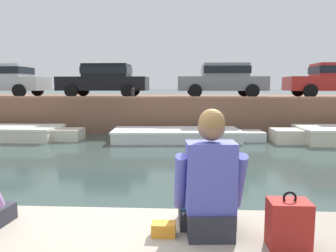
% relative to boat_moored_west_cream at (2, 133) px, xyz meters
% --- Properties ---
extents(ground_plane, '(400.00, 400.00, 0.00)m').
position_rel_boat_moored_west_cream_xyz_m(ground_plane, '(6.39, -3.84, -0.25)').
color(ground_plane, '#384C47').
extents(far_quay_wall, '(60.00, 6.00, 1.53)m').
position_rel_boat_moored_west_cream_xyz_m(far_quay_wall, '(6.39, 4.54, 0.51)').
color(far_quay_wall, brown).
rests_on(far_quay_wall, ground).
extents(far_wall_coping, '(60.00, 0.24, 0.08)m').
position_rel_boat_moored_west_cream_xyz_m(far_wall_coping, '(6.39, 1.66, 1.32)').
color(far_wall_coping, '#9F6C52').
rests_on(far_wall_coping, far_quay_wall).
extents(boat_moored_west_cream, '(5.78, 1.85, 0.51)m').
position_rel_boat_moored_west_cream_xyz_m(boat_moored_west_cream, '(0.00, 0.00, 0.00)').
color(boat_moored_west_cream, silver).
rests_on(boat_moored_west_cream, ground).
extents(boat_moored_central_white, '(5.71, 2.17, 0.43)m').
position_rel_boat_moored_west_cream_xyz_m(boat_moored_central_white, '(6.94, 0.06, -0.04)').
color(boat_moored_central_white, white).
rests_on(boat_moored_central_white, ground).
extents(car_leftmost_silver, '(4.21, 2.04, 1.54)m').
position_rel_boat_moored_west_cream_xyz_m(car_leftmost_silver, '(-1.72, 3.36, 2.12)').
color(car_leftmost_silver, '#B7BABC').
rests_on(car_leftmost_silver, far_quay_wall).
extents(car_left_inner_black, '(4.18, 1.91, 1.54)m').
position_rel_boat_moored_west_cream_xyz_m(car_left_inner_black, '(3.24, 3.36, 2.12)').
color(car_left_inner_black, black).
rests_on(car_left_inner_black, far_quay_wall).
extents(car_centre_grey, '(4.09, 2.06, 1.54)m').
position_rel_boat_moored_west_cream_xyz_m(car_centre_grey, '(8.78, 3.36, 2.12)').
color(car_centre_grey, slate).
rests_on(car_centre_grey, far_quay_wall).
extents(car_right_inner_red, '(4.27, 2.07, 1.54)m').
position_rel_boat_moored_west_cream_xyz_m(car_right_inner_red, '(13.90, 3.36, 2.12)').
color(car_right_inner_red, '#B2231E').
rests_on(car_right_inner_red, far_quay_wall).
extents(mooring_bollard_mid, '(0.15, 0.15, 0.45)m').
position_rel_boat_moored_west_cream_xyz_m(mooring_bollard_mid, '(4.82, 1.79, 1.51)').
color(mooring_bollard_mid, '#2D2B28').
rests_on(mooring_bollard_mid, far_quay_wall).
extents(person_seated_right, '(0.55, 0.55, 0.97)m').
position_rel_boat_moored_west_cream_xyz_m(person_seated_right, '(7.23, -9.72, 1.06)').
color(person_seated_right, '#282833').
rests_on(person_seated_right, near_quay).
extents(bottle_drink, '(0.06, 0.06, 0.20)m').
position_rel_boat_moored_west_cream_xyz_m(bottle_drink, '(7.04, -9.58, 0.78)').
color(bottle_drink, '#3F8CCC').
rests_on(bottle_drink, near_quay).
extents(backpack_on_ledge, '(0.28, 0.24, 0.41)m').
position_rel_boat_moored_west_cream_xyz_m(backpack_on_ledge, '(7.77, -9.90, 0.85)').
color(backpack_on_ledge, '#A5231E').
rests_on(backpack_on_ledge, near_quay).
extents(snack_bag, '(0.18, 0.12, 0.10)m').
position_rel_boat_moored_west_cream_xyz_m(snack_bag, '(6.89, -9.78, 0.74)').
color(snack_bag, orange).
rests_on(snack_bag, near_quay).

